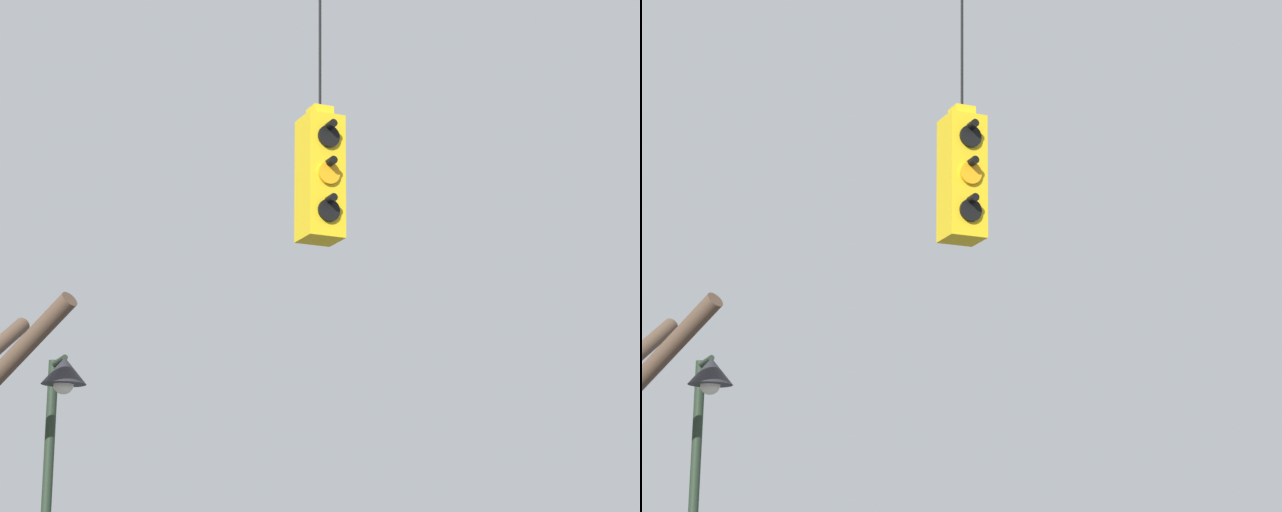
% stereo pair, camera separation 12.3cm
% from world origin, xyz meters
% --- Properties ---
extents(traffic_light_near_left_pole, '(0.34, 0.58, 3.87)m').
position_xyz_m(traffic_light_near_left_pole, '(-1.10, -0.28, 5.01)').
color(traffic_light_near_left_pole, yellow).
extents(street_lamp, '(0.52, 0.90, 4.10)m').
position_xyz_m(street_lamp, '(-2.17, 4.75, 3.21)').
color(street_lamp, '#233323').
rests_on(street_lamp, ground_plane).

